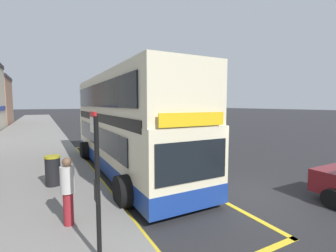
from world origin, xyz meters
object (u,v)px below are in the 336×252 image
(double_decker_bus, at_px, (126,127))
(litter_bin, at_px, (53,170))
(parked_car_silver_behind, at_px, (99,115))
(pedestrian_waiting_near_sign, at_px, (68,189))
(bus_stop_sign, at_px, (97,174))

(double_decker_bus, distance_m, litter_bin, 3.71)
(double_decker_bus, relative_size, parked_car_silver_behind, 2.67)
(parked_car_silver_behind, xyz_separation_m, litter_bin, (-10.20, -40.36, -0.10))
(parked_car_silver_behind, relative_size, litter_bin, 3.80)
(pedestrian_waiting_near_sign, distance_m, litter_bin, 3.38)
(double_decker_bus, bearing_deg, litter_bin, -158.59)
(double_decker_bus, distance_m, parked_car_silver_behind, 39.75)
(double_decker_bus, relative_size, pedestrian_waiting_near_sign, 6.65)
(bus_stop_sign, height_order, parked_car_silver_behind, bus_stop_sign)
(double_decker_bus, xyz_separation_m, pedestrian_waiting_near_sign, (-3.00, -4.61, -1.01))
(double_decker_bus, height_order, pedestrian_waiting_near_sign, double_decker_bus)
(pedestrian_waiting_near_sign, bearing_deg, parked_car_silver_behind, 77.12)
(double_decker_bus, xyz_separation_m, litter_bin, (-3.21, -1.26, -1.37))
(double_decker_bus, distance_m, pedestrian_waiting_near_sign, 5.59)
(bus_stop_sign, relative_size, pedestrian_waiting_near_sign, 1.67)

